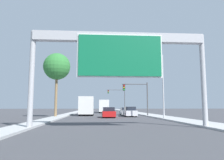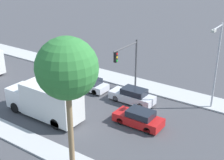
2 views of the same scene
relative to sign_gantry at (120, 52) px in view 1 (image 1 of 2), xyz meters
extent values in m
cube|color=#B9B9B9|center=(7.75, 42.13, -5.61)|extent=(3.00, 120.00, 0.15)
cube|color=#B9B9B9|center=(-7.25, 42.13, -5.61)|extent=(2.00, 120.00, 0.15)
cylinder|color=#B2B2B7|center=(-6.45, 0.13, -2.10)|extent=(0.39, 0.39, 7.17)
cylinder|color=#B2B2B7|center=(6.45, 0.13, -2.10)|extent=(0.39, 0.39, 7.17)
cube|color=#B2B2B7|center=(0.00, 0.13, 1.13)|extent=(12.90, 0.60, 0.70)
cube|color=white|center=(0.00, -0.17, -0.35)|extent=(6.34, 0.08, 3.27)
cube|color=#0F6B42|center=(0.00, -0.22, -0.35)|extent=(6.14, 0.16, 3.07)
cube|color=red|center=(0.00, 15.84, -5.14)|extent=(1.81, 4.36, 0.74)
cube|color=#1E232D|center=(0.00, 15.62, -4.48)|extent=(1.59, 2.26, 0.56)
cylinder|color=black|center=(-0.79, 17.19, -5.36)|extent=(0.22, 0.64, 0.64)
cylinder|color=black|center=(0.79, 17.19, -5.36)|extent=(0.22, 0.64, 0.64)
cylinder|color=black|center=(-0.79, 14.49, -5.36)|extent=(0.22, 0.64, 0.64)
cylinder|color=black|center=(0.79, 14.49, -5.36)|extent=(0.22, 0.64, 0.64)
cube|color=silver|center=(3.50, 24.08, -5.17)|extent=(1.73, 4.24, 0.69)
cube|color=#1E232D|center=(3.50, 23.87, -4.56)|extent=(1.52, 2.21, 0.53)
cylinder|color=black|center=(2.75, 25.40, -5.36)|extent=(0.22, 0.64, 0.64)
cylinder|color=black|center=(4.25, 25.40, -5.36)|extent=(0.22, 0.64, 0.64)
cylinder|color=black|center=(2.75, 22.77, -5.36)|extent=(0.22, 0.64, 0.64)
cylinder|color=black|center=(4.25, 22.77, -5.36)|extent=(0.22, 0.64, 0.64)
cube|color=silver|center=(-3.50, 41.93, -5.12)|extent=(1.73, 4.70, 0.77)
cube|color=#1E232D|center=(-3.50, 41.69, -4.45)|extent=(1.52, 2.44, 0.58)
cylinder|color=black|center=(-4.25, 43.38, -5.36)|extent=(0.22, 0.64, 0.64)
cylinder|color=black|center=(-2.75, 43.38, -5.36)|extent=(0.22, 0.64, 0.64)
cylinder|color=black|center=(-4.25, 40.47, -5.36)|extent=(0.22, 0.64, 0.64)
cylinder|color=black|center=(-2.75, 40.47, -5.36)|extent=(0.22, 0.64, 0.64)
cube|color=silver|center=(3.50, 18.60, -5.12)|extent=(1.74, 4.63, 0.78)
cube|color=#1E232D|center=(3.50, 18.37, -4.43)|extent=(1.53, 2.41, 0.59)
cylinder|color=black|center=(2.74, 20.04, -5.36)|extent=(0.22, 0.64, 0.64)
cylinder|color=black|center=(4.26, 20.04, -5.36)|extent=(0.22, 0.64, 0.64)
cylinder|color=black|center=(2.74, 17.16, -5.36)|extent=(0.22, 0.64, 0.64)
cylinder|color=black|center=(4.26, 17.16, -5.36)|extent=(0.22, 0.64, 0.64)
cube|color=white|center=(-3.50, 26.69, -4.43)|extent=(2.24, 2.20, 1.90)
cube|color=silver|center=(-3.50, 22.76, -3.91)|extent=(2.43, 5.66, 2.94)
cylinder|color=black|center=(-4.58, 26.58, -5.18)|extent=(0.28, 1.00, 1.00)
cylinder|color=black|center=(-2.42, 26.58, -5.18)|extent=(0.28, 1.00, 1.00)
cylinder|color=black|center=(-4.58, 21.34, -5.18)|extent=(0.28, 1.00, 1.00)
cylinder|color=black|center=(-2.42, 21.34, -5.18)|extent=(0.28, 1.00, 1.00)
cube|color=white|center=(0.00, 41.87, -4.47)|extent=(2.16, 2.15, 1.83)
cube|color=silver|center=(0.00, 38.04, -3.97)|extent=(2.35, 5.52, 2.84)
cylinder|color=black|center=(-1.04, 41.76, -5.18)|extent=(0.28, 1.00, 1.00)
cylinder|color=black|center=(1.04, 41.76, -5.18)|extent=(0.28, 1.00, 1.00)
cylinder|color=black|center=(-1.04, 36.66, -5.18)|extent=(0.28, 1.00, 1.00)
cylinder|color=black|center=(1.04, 36.66, -5.18)|extent=(0.28, 1.00, 1.00)
cylinder|color=#4C4C4F|center=(6.75, 20.13, -2.89)|extent=(0.20, 0.20, 5.60)
cylinder|color=#4C4C4F|center=(4.61, 20.13, -0.39)|extent=(4.29, 0.14, 0.14)
cube|color=black|center=(2.80, 20.13, -0.96)|extent=(0.35, 0.28, 1.05)
cylinder|color=red|center=(2.80, 19.97, -0.61)|extent=(0.22, 0.04, 0.22)
cylinder|color=yellow|center=(2.80, 19.97, -0.96)|extent=(0.22, 0.04, 0.22)
cylinder|color=green|center=(2.80, 19.97, -1.31)|extent=(0.22, 0.04, 0.22)
cylinder|color=#4C4C4F|center=(6.75, 50.13, -2.25)|extent=(0.20, 0.20, 6.87)
cylinder|color=#4C4C4F|center=(4.02, 50.13, 0.88)|extent=(5.45, 0.14, 0.14)
cube|color=black|center=(1.73, 50.13, 0.31)|extent=(0.35, 0.28, 1.05)
cylinder|color=red|center=(1.73, 49.97, 0.66)|extent=(0.22, 0.04, 0.22)
cylinder|color=yellow|center=(1.73, 49.97, 0.31)|extent=(0.22, 0.04, 0.22)
cylinder|color=green|center=(1.73, 49.97, -0.04)|extent=(0.22, 0.04, 0.22)
cylinder|color=#8C704C|center=(-7.70, 16.67, -1.93)|extent=(0.38, 0.38, 7.52)
sphere|color=#337F38|center=(-7.70, 16.67, 1.83)|extent=(3.98, 3.98, 3.98)
cylinder|color=#B2B2B7|center=(6.85, 11.62, -1.51)|extent=(0.18, 0.18, 8.35)
cylinder|color=#B2B2B7|center=(5.71, 11.62, 2.51)|extent=(2.28, 0.12, 0.12)
cube|color=#B2B2A8|center=(4.57, 11.62, 2.41)|extent=(0.60, 0.28, 0.20)
camera|label=1|loc=(-1.69, -15.95, -4.08)|focal=35.00mm
camera|label=2|loc=(-20.88, 4.21, 8.51)|focal=50.00mm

